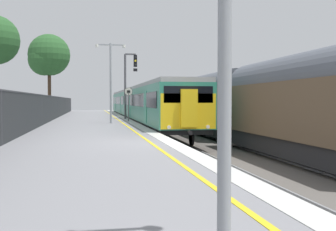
{
  "coord_description": "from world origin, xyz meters",
  "views": [
    {
      "loc": [
        -2.45,
        -14.84,
        1.51
      ],
      "look_at": [
        1.32,
        5.64,
        0.79
      ],
      "focal_mm": 44.64,
      "sensor_mm": 36.0,
      "label": 1
    }
  ],
  "objects_px": {
    "freight_train_adjacent_track": "(188,102)",
    "speed_limit_sign": "(129,100)",
    "commuter_train_at_platform": "(139,103)",
    "signal_gantry": "(128,78)",
    "platform_lamp_mid": "(111,76)",
    "background_tree_left": "(48,57)"
  },
  "relations": [
    {
      "from": "commuter_train_at_platform",
      "to": "platform_lamp_mid",
      "type": "bearing_deg",
      "value": -105.28
    },
    {
      "from": "commuter_train_at_platform",
      "to": "platform_lamp_mid",
      "type": "height_order",
      "value": "platform_lamp_mid"
    },
    {
      "from": "signal_gantry",
      "to": "platform_lamp_mid",
      "type": "distance_m",
      "value": 6.79
    },
    {
      "from": "signal_gantry",
      "to": "background_tree_left",
      "type": "bearing_deg",
      "value": 118.49
    },
    {
      "from": "signal_gantry",
      "to": "platform_lamp_mid",
      "type": "bearing_deg",
      "value": -104.99
    },
    {
      "from": "signal_gantry",
      "to": "background_tree_left",
      "type": "height_order",
      "value": "background_tree_left"
    },
    {
      "from": "commuter_train_at_platform",
      "to": "freight_train_adjacent_track",
      "type": "distance_m",
      "value": 5.54
    },
    {
      "from": "platform_lamp_mid",
      "to": "background_tree_left",
      "type": "height_order",
      "value": "background_tree_left"
    },
    {
      "from": "commuter_train_at_platform",
      "to": "freight_train_adjacent_track",
      "type": "xyz_separation_m",
      "value": [
        4.0,
        -3.83,
        0.13
      ]
    },
    {
      "from": "freight_train_adjacent_track",
      "to": "speed_limit_sign",
      "type": "distance_m",
      "value": 8.19
    },
    {
      "from": "platform_lamp_mid",
      "to": "background_tree_left",
      "type": "relative_size",
      "value": 0.59
    },
    {
      "from": "commuter_train_at_platform",
      "to": "background_tree_left",
      "type": "bearing_deg",
      "value": 135.41
    },
    {
      "from": "commuter_train_at_platform",
      "to": "background_tree_left",
      "type": "height_order",
      "value": "background_tree_left"
    },
    {
      "from": "platform_lamp_mid",
      "to": "commuter_train_at_platform",
      "type": "bearing_deg",
      "value": 74.72
    },
    {
      "from": "commuter_train_at_platform",
      "to": "signal_gantry",
      "type": "bearing_deg",
      "value": -105.64
    },
    {
      "from": "commuter_train_at_platform",
      "to": "background_tree_left",
      "type": "xyz_separation_m",
      "value": [
        -9.41,
        9.28,
        5.31
      ]
    },
    {
      "from": "commuter_train_at_platform",
      "to": "signal_gantry",
      "type": "height_order",
      "value": "signal_gantry"
    },
    {
      "from": "commuter_train_at_platform",
      "to": "speed_limit_sign",
      "type": "height_order",
      "value": "commuter_train_at_platform"
    },
    {
      "from": "speed_limit_sign",
      "to": "platform_lamp_mid",
      "type": "relative_size",
      "value": 0.46
    },
    {
      "from": "speed_limit_sign",
      "to": "background_tree_left",
      "type": "height_order",
      "value": "background_tree_left"
    },
    {
      "from": "signal_gantry",
      "to": "speed_limit_sign",
      "type": "xyz_separation_m",
      "value": [
        -0.36,
        -4.24,
        -1.79
      ]
    },
    {
      "from": "commuter_train_at_platform",
      "to": "background_tree_left",
      "type": "relative_size",
      "value": 4.63
    }
  ]
}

